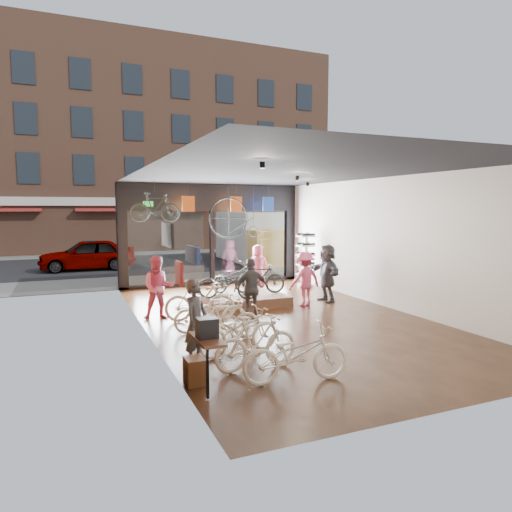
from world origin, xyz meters
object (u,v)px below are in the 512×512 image
display_bike_left (228,283)px  sunglasses_rack (306,260)px  floor_bike_0 (296,354)px  floor_bike_4 (210,313)px  display_bike_right (235,277)px  box_truck (257,238)px  customer_5 (327,273)px  display_platform (244,300)px  floor_bike_5 (200,301)px  floor_bike_1 (256,342)px  customer_2 (251,289)px  floor_bike_2 (239,331)px  customer_3 (305,279)px  hung_bike (155,207)px  customer_1 (159,288)px  display_bike_mid (260,278)px  floor_bike_3 (226,320)px  street_car (88,254)px  customer_0 (196,322)px  customer_4 (258,266)px  penny_farthing (237,219)px

display_bike_left → sunglasses_rack: bearing=-27.2°
floor_bike_0 → sunglasses_rack: (4.64, 8.13, 0.52)m
floor_bike_4 → display_bike_right: size_ratio=1.00×
box_truck → customer_5: (-1.67, -9.62, -0.45)m
display_platform → floor_bike_5: bearing=-140.3°
floor_bike_1 → customer_2: size_ratio=1.03×
display_platform → display_bike_right: size_ratio=1.39×
display_bike_left → customer_5: (3.22, -0.10, 0.14)m
floor_bike_2 → customer_3: bearing=-52.8°
floor_bike_5 → display_platform: floor_bike_5 is taller
floor_bike_2 → display_bike_left: (1.12, 3.92, 0.29)m
floor_bike_5 → hung_bike: (-0.41, 3.78, 2.39)m
customer_1 → customer_3: size_ratio=1.03×
display_platform → customer_2: (-0.49, -1.78, 0.66)m
floor_bike_0 → display_bike_mid: 6.44m
floor_bike_2 → customer_5: 5.80m
display_platform → hung_bike: hung_bike is taller
floor_bike_1 → box_truck: bearing=-28.7°
customer_5 → floor_bike_3: bearing=-56.2°
street_car → floor_bike_0: 16.39m
customer_3 → display_platform: bearing=-35.7°
display_platform → customer_5: (2.55, -0.53, 0.75)m
customer_2 → street_car: bearing=-69.3°
floor_bike_3 → hung_bike: size_ratio=0.99×
display_bike_right → hung_bike: size_ratio=1.10×
customer_0 → customer_4: (4.27, 7.17, -0.02)m
box_truck → floor_bike_4: bearing=-117.5°
customer_4 → customer_1: bearing=44.4°
street_car → display_bike_right: bearing=22.7°
display_platform → customer_4: customer_4 is taller
display_bike_right → customer_0: bearing=132.3°
display_bike_right → display_platform: bearing=163.9°
display_bike_right → customer_3: size_ratio=1.07×
display_bike_mid → hung_bike: hung_bike is taller
display_platform → customer_0: size_ratio=1.49×
box_truck → hung_bike: 9.48m
customer_5 → hung_bike: bearing=-120.3°
customer_2 → sunglasses_rack: size_ratio=0.80×
street_car → floor_bike_3: street_car is taller
box_truck → sunglasses_rack: 7.14m
display_bike_right → customer_4: customer_4 is taller
display_bike_mid → customer_0: (-3.26, -4.64, 0.05)m
box_truck → customer_3: (-2.63, -9.95, -0.53)m
customer_3 → sunglasses_rack: sunglasses_rack is taller
floor_bike_1 → customer_2: bearing=-26.7°
customer_0 → customer_5: customer_5 is taller
floor_bike_3 → customer_2: size_ratio=0.97×
floor_bike_2 → penny_farthing: penny_farthing is taller
floor_bike_3 → sunglasses_rack: 7.33m
customer_2 → customer_4: (2.02, 4.35, -0.02)m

